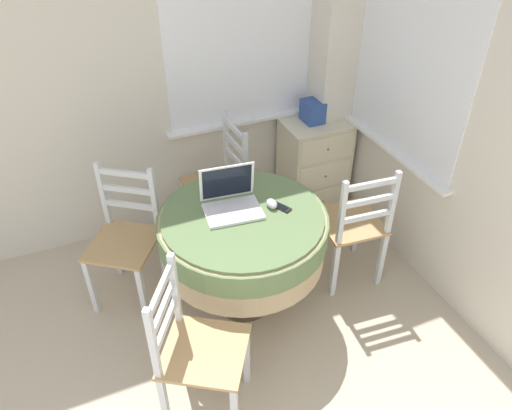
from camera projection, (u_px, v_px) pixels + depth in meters
corner_room_shell at (290, 124)px, 2.69m from camera, size 4.65×4.91×2.55m
round_dining_table at (243, 235)px, 3.01m from camera, size 1.02×1.02×0.74m
laptop at (231, 201)px, 2.95m from camera, size 0.36×0.30×0.25m
computer_mouse at (272, 204)px, 2.98m from camera, size 0.06×0.09×0.05m
cell_phone at (282, 207)px, 2.98m from camera, size 0.10×0.12×0.01m
dining_chair_near_back_window at (219, 183)px, 3.70m from camera, size 0.43×0.42×0.93m
dining_chair_near_right_window at (353, 225)px, 3.30m from camera, size 0.43×0.45×0.93m
dining_chair_camera_near at (196, 350)px, 2.50m from camera, size 0.56×0.56×0.93m
dining_chair_left_flank at (126, 240)px, 3.18m from camera, size 0.57×0.57×0.93m
corner_cabinet at (314, 163)px, 4.07m from camera, size 0.53×0.41×0.75m
storage_box at (313, 111)px, 3.81m from camera, size 0.14×0.18×0.17m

